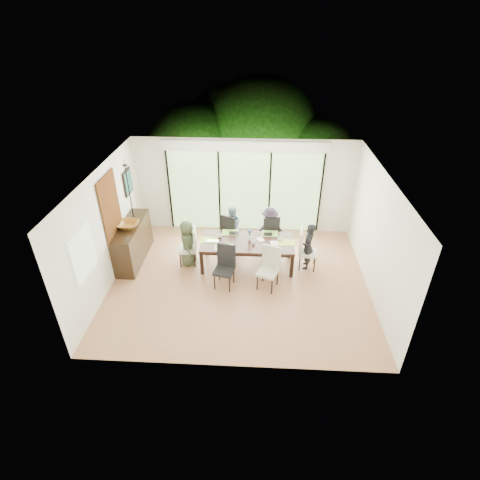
# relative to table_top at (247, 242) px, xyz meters

# --- Properties ---
(floor) EXTENTS (6.00, 5.00, 0.01)m
(floor) POSITION_rel_table_top_xyz_m (-0.16, -0.68, -0.68)
(floor) COLOR #96583C
(floor) RESTS_ON ground
(ceiling) EXTENTS (6.00, 5.00, 0.01)m
(ceiling) POSITION_rel_table_top_xyz_m (-0.16, -0.68, 2.03)
(ceiling) COLOR white
(ceiling) RESTS_ON wall_back
(wall_back) EXTENTS (6.00, 0.02, 2.70)m
(wall_back) POSITION_rel_table_top_xyz_m (-0.16, 1.83, 0.67)
(wall_back) COLOR white
(wall_back) RESTS_ON floor
(wall_front) EXTENTS (6.00, 0.02, 2.70)m
(wall_front) POSITION_rel_table_top_xyz_m (-0.16, -3.19, 0.67)
(wall_front) COLOR white
(wall_front) RESTS_ON floor
(wall_left) EXTENTS (0.02, 5.00, 2.70)m
(wall_left) POSITION_rel_table_top_xyz_m (-3.17, -0.68, 0.67)
(wall_left) COLOR silver
(wall_left) RESTS_ON floor
(wall_right) EXTENTS (0.02, 5.00, 2.70)m
(wall_right) POSITION_rel_table_top_xyz_m (2.85, -0.68, 0.67)
(wall_right) COLOR beige
(wall_right) RESTS_ON floor
(glass_doors) EXTENTS (4.20, 0.02, 2.30)m
(glass_doors) POSITION_rel_table_top_xyz_m (-0.16, 1.79, 0.52)
(glass_doors) COLOR #598C3F
(glass_doors) RESTS_ON wall_back
(blinds_header) EXTENTS (4.40, 0.06, 0.28)m
(blinds_header) POSITION_rel_table_top_xyz_m (-0.16, 1.78, 1.82)
(blinds_header) COLOR white
(blinds_header) RESTS_ON wall_back
(mullion_a) EXTENTS (0.05, 0.04, 2.30)m
(mullion_a) POSITION_rel_table_top_xyz_m (-2.26, 1.78, 0.52)
(mullion_a) COLOR black
(mullion_a) RESTS_ON wall_back
(mullion_b) EXTENTS (0.05, 0.04, 2.30)m
(mullion_b) POSITION_rel_table_top_xyz_m (-0.86, 1.78, 0.52)
(mullion_b) COLOR black
(mullion_b) RESTS_ON wall_back
(mullion_c) EXTENTS (0.05, 0.04, 2.30)m
(mullion_c) POSITION_rel_table_top_xyz_m (0.54, 1.78, 0.52)
(mullion_c) COLOR black
(mullion_c) RESTS_ON wall_back
(mullion_d) EXTENTS (0.05, 0.04, 2.30)m
(mullion_d) POSITION_rel_table_top_xyz_m (1.94, 1.78, 0.52)
(mullion_d) COLOR black
(mullion_d) RESTS_ON wall_back
(side_window) EXTENTS (0.02, 0.90, 1.00)m
(side_window) POSITION_rel_table_top_xyz_m (-3.13, -1.88, 0.82)
(side_window) COLOR #8CAD7F
(side_window) RESTS_ON wall_left
(deck) EXTENTS (6.00, 1.80, 0.10)m
(deck) POSITION_rel_table_top_xyz_m (-0.16, 2.72, -0.73)
(deck) COLOR brown
(deck) RESTS_ON ground
(rail_top) EXTENTS (6.00, 0.08, 0.06)m
(rail_top) POSITION_rel_table_top_xyz_m (-0.16, 3.52, -0.13)
(rail_top) COLOR brown
(rail_top) RESTS_ON deck
(foliage_left) EXTENTS (3.20, 3.20, 3.20)m
(foliage_left) POSITION_rel_table_top_xyz_m (-1.96, 4.52, 0.76)
(foliage_left) COLOR #14380F
(foliage_left) RESTS_ON ground
(foliage_mid) EXTENTS (4.00, 4.00, 4.00)m
(foliage_mid) POSITION_rel_table_top_xyz_m (0.24, 5.12, 1.12)
(foliage_mid) COLOR #14380F
(foliage_mid) RESTS_ON ground
(foliage_right) EXTENTS (2.80, 2.80, 2.80)m
(foliage_right) POSITION_rel_table_top_xyz_m (2.04, 4.32, 0.58)
(foliage_right) COLOR #14380F
(foliage_right) RESTS_ON ground
(foliage_far) EXTENTS (3.60, 3.60, 3.60)m
(foliage_far) POSITION_rel_table_top_xyz_m (-0.76, 5.82, 0.94)
(foliage_far) COLOR #14380F
(foliage_far) RESTS_ON ground
(table_top) EXTENTS (2.25, 1.03, 0.06)m
(table_top) POSITION_rel_table_top_xyz_m (0.00, 0.00, 0.00)
(table_top) COLOR black
(table_top) RESTS_ON floor
(table_apron) EXTENTS (2.07, 0.84, 0.09)m
(table_apron) POSITION_rel_table_top_xyz_m (0.00, 0.00, -0.08)
(table_apron) COLOR black
(table_apron) RESTS_ON floor
(table_leg_fl) EXTENTS (0.08, 0.08, 0.65)m
(table_leg_fl) POSITION_rel_table_top_xyz_m (-1.08, -0.43, -0.35)
(table_leg_fl) COLOR black
(table_leg_fl) RESTS_ON floor
(table_leg_fr) EXTENTS (0.08, 0.08, 0.65)m
(table_leg_fr) POSITION_rel_table_top_xyz_m (1.08, -0.43, -0.35)
(table_leg_fr) COLOR black
(table_leg_fr) RESTS_ON floor
(table_leg_bl) EXTENTS (0.08, 0.08, 0.65)m
(table_leg_bl) POSITION_rel_table_top_xyz_m (-1.08, 0.43, -0.35)
(table_leg_bl) COLOR black
(table_leg_bl) RESTS_ON floor
(table_leg_br) EXTENTS (0.08, 0.08, 0.65)m
(table_leg_br) POSITION_rel_table_top_xyz_m (1.08, 0.43, -0.35)
(table_leg_br) COLOR black
(table_leg_br) RESTS_ON floor
(chair_left_end) EXTENTS (0.48, 0.48, 1.03)m
(chair_left_end) POSITION_rel_table_top_xyz_m (-1.50, 0.00, -0.16)
(chair_left_end) COLOR silver
(chair_left_end) RESTS_ON floor
(chair_right_end) EXTENTS (0.49, 0.49, 1.03)m
(chair_right_end) POSITION_rel_table_top_xyz_m (1.50, 0.00, -0.16)
(chair_right_end) COLOR silver
(chair_right_end) RESTS_ON floor
(chair_far_left) EXTENTS (0.57, 0.57, 1.03)m
(chair_far_left) POSITION_rel_table_top_xyz_m (-0.45, 0.85, -0.16)
(chair_far_left) COLOR black
(chair_far_left) RESTS_ON floor
(chair_far_right) EXTENTS (0.52, 0.52, 1.03)m
(chair_far_right) POSITION_rel_table_top_xyz_m (0.55, 0.85, -0.16)
(chair_far_right) COLOR black
(chair_far_right) RESTS_ON floor
(chair_near_left) EXTENTS (0.51, 0.51, 1.03)m
(chair_near_left) POSITION_rel_table_top_xyz_m (-0.50, -0.87, -0.16)
(chair_near_left) COLOR black
(chair_near_left) RESTS_ON floor
(chair_near_right) EXTENTS (0.56, 0.56, 1.03)m
(chair_near_right) POSITION_rel_table_top_xyz_m (0.50, -0.87, -0.16)
(chair_near_right) COLOR silver
(chair_near_right) RESTS_ON floor
(person_left_end) EXTENTS (0.41, 0.60, 1.21)m
(person_left_end) POSITION_rel_table_top_xyz_m (-1.48, 0.00, -0.07)
(person_left_end) COLOR #3D4A31
(person_left_end) RESTS_ON floor
(person_right_end) EXTENTS (0.43, 0.61, 1.21)m
(person_right_end) POSITION_rel_table_top_xyz_m (1.48, 0.00, -0.07)
(person_right_end) COLOR black
(person_right_end) RESTS_ON floor
(person_far_left) EXTENTS (0.63, 0.48, 1.21)m
(person_far_left) POSITION_rel_table_top_xyz_m (-0.45, 0.83, -0.07)
(person_far_left) COLOR #7998AF
(person_far_left) RESTS_ON floor
(person_far_right) EXTENTS (0.63, 0.48, 1.21)m
(person_far_right) POSITION_rel_table_top_xyz_m (0.55, 0.83, -0.07)
(person_far_right) COLOR #2B2132
(person_far_right) RESTS_ON floor
(placemat_left) EXTENTS (0.41, 0.30, 0.01)m
(placemat_left) POSITION_rel_table_top_xyz_m (-0.95, 0.00, 0.03)
(placemat_left) COLOR #93B13F
(placemat_left) RESTS_ON table_top
(placemat_right) EXTENTS (0.41, 0.30, 0.01)m
(placemat_right) POSITION_rel_table_top_xyz_m (0.95, 0.00, 0.03)
(placemat_right) COLOR #99C145
(placemat_right) RESTS_ON table_top
(placemat_far_l) EXTENTS (0.41, 0.30, 0.01)m
(placemat_far_l) POSITION_rel_table_top_xyz_m (-0.45, 0.40, 0.03)
(placemat_far_l) COLOR #8BC044
(placemat_far_l) RESTS_ON table_top
(placemat_far_r) EXTENTS (0.41, 0.30, 0.01)m
(placemat_far_r) POSITION_rel_table_top_xyz_m (0.55, 0.40, 0.03)
(placemat_far_r) COLOR #84C245
(placemat_far_r) RESTS_ON table_top
(placemat_paper) EXTENTS (0.41, 0.30, 0.01)m
(placemat_paper) POSITION_rel_table_top_xyz_m (-0.55, -0.30, 0.03)
(placemat_paper) COLOR white
(placemat_paper) RESTS_ON table_top
(tablet_far_l) EXTENTS (0.24, 0.17, 0.01)m
(tablet_far_l) POSITION_rel_table_top_xyz_m (-0.35, 0.35, 0.04)
(tablet_far_l) COLOR black
(tablet_far_l) RESTS_ON table_top
(tablet_far_r) EXTENTS (0.23, 0.16, 0.01)m
(tablet_far_r) POSITION_rel_table_top_xyz_m (0.50, 0.35, 0.04)
(tablet_far_r) COLOR black
(tablet_far_r) RESTS_ON table_top
(papers) EXTENTS (0.28, 0.21, 0.00)m
(papers) POSITION_rel_table_top_xyz_m (0.70, -0.05, 0.03)
(papers) COLOR white
(papers) RESTS_ON table_top
(platter_base) EXTENTS (0.24, 0.24, 0.02)m
(platter_base) POSITION_rel_table_top_xyz_m (-0.55, -0.30, 0.05)
(platter_base) COLOR white
(platter_base) RESTS_ON table_top
(platter_snacks) EXTENTS (0.19, 0.19, 0.01)m
(platter_snacks) POSITION_rel_table_top_xyz_m (-0.55, -0.30, 0.06)
(platter_snacks) COLOR orange
(platter_snacks) RESTS_ON table_top
(vase) EXTENTS (0.08, 0.08, 0.11)m
(vase) POSITION_rel_table_top_xyz_m (0.05, 0.05, 0.08)
(vase) COLOR silver
(vase) RESTS_ON table_top
(hyacinth_stems) EXTENTS (0.04, 0.04, 0.15)m
(hyacinth_stems) POSITION_rel_table_top_xyz_m (0.05, 0.05, 0.20)
(hyacinth_stems) COLOR #337226
(hyacinth_stems) RESTS_ON table_top
(hyacinth_blooms) EXTENTS (0.10, 0.10, 0.10)m
(hyacinth_blooms) POSITION_rel_table_top_xyz_m (0.05, 0.05, 0.29)
(hyacinth_blooms) COLOR #5159CC
(hyacinth_blooms) RESTS_ON table_top
(laptop) EXTENTS (0.31, 0.20, 0.02)m
(laptop) POSITION_rel_table_top_xyz_m (-0.85, -0.10, 0.04)
(laptop) COLOR silver
(laptop) RESTS_ON table_top
(cup_a) EXTENTS (0.13, 0.13, 0.09)m
(cup_a) POSITION_rel_table_top_xyz_m (-0.70, 0.15, 0.07)
(cup_a) COLOR white
(cup_a) RESTS_ON table_top
(cup_b) EXTENTS (0.13, 0.13, 0.09)m
(cup_b) POSITION_rel_table_top_xyz_m (0.15, -0.10, 0.07)
(cup_b) COLOR white
(cup_b) RESTS_ON table_top
(cup_c) EXTENTS (0.16, 0.16, 0.09)m
(cup_c) POSITION_rel_table_top_xyz_m (0.80, 0.10, 0.07)
(cup_c) COLOR white
(cup_c) RESTS_ON table_top
(book) EXTENTS (0.23, 0.26, 0.02)m
(book) POSITION_rel_table_top_xyz_m (0.25, 0.05, 0.04)
(book) COLOR white
(book) RESTS_ON table_top
(sideboard) EXTENTS (0.50, 1.78, 1.00)m
(sideboard) POSITION_rel_table_top_xyz_m (-2.92, 0.12, -0.17)
(sideboard) COLOR black
(sideboard) RESTS_ON floor
(bowl) EXTENTS (0.53, 0.53, 0.13)m
(bowl) POSITION_rel_table_top_xyz_m (-2.92, 0.02, 0.39)
(bowl) COLOR #945F20
(bowl) RESTS_ON sideboard
(candlestick_base) EXTENTS (0.11, 0.11, 0.04)m
(candlestick_base) POSITION_rel_table_top_xyz_m (-2.92, 0.47, 0.35)
(candlestick_base) COLOR black
(candlestick_base) RESTS_ON sideboard
(candlestick_shaft) EXTENTS (0.03, 0.03, 1.39)m
(candlestick_shaft) POSITION_rel_table_top_xyz_m (-2.92, 0.47, 1.05)
(candlestick_shaft) COLOR black
(candlestick_shaft) RESTS_ON sideboard
(candlestick_pan) EXTENTS (0.11, 0.11, 0.03)m
(candlestick_pan) POSITION_rel_table_top_xyz_m (-2.92, 0.47, 1.74)
(candlestick_pan) COLOR black
(candlestick_pan) RESTS_ON sideboard
(candle) EXTENTS (0.04, 0.04, 0.11)m
(candle) POSITION_rel_table_top_xyz_m (-2.92, 0.47, 1.81)
(candle) COLOR silver
(candle) RESTS_ON sideboard
(tapestry) EXTENTS (0.02, 1.00, 1.50)m
(tapestry) POSITION_rel_table_top_xyz_m (-3.13, -0.28, 1.02)
(tapestry) COLOR brown
(tapestry) RESTS_ON wall_left
(art_frame) EXTENTS (0.03, 0.55, 0.65)m
(art_frame) POSITION_rel_table_top_xyz_m (-3.13, 1.02, 1.07)
(art_frame) COLOR black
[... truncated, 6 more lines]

